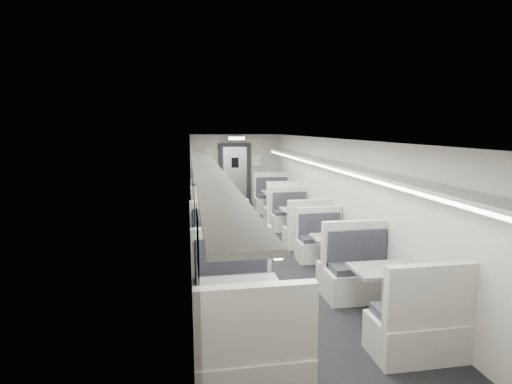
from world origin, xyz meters
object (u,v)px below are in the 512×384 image
object	(u,v)px
booth_left_a	(211,210)
vestibule_door	(235,174)
booth_right_a	(279,204)
passenger	(223,199)
booth_right_c	(334,254)
booth_right_b	(298,222)
booth_left_b	(215,224)
booth_left_c	(225,259)
booth_right_d	(385,295)
booth_left_d	(241,316)
exit_sign	(236,138)

from	to	relation	value
booth_left_a	vestibule_door	distance (m)	2.96
booth_right_a	passenger	bearing A→B (deg)	-159.46
booth_right_c	booth_right_b	bearing A→B (deg)	90.00
booth_right_b	booth_right_a	bearing A→B (deg)	90.00
booth_left_b	booth_left_c	world-z (taller)	booth_left_c
booth_right_b	passenger	distance (m)	2.26
booth_right_a	booth_right_c	size ratio (longest dim) A/B	1.17
booth_right_b	booth_right_d	size ratio (longest dim) A/B	0.92
booth_left_b	booth_left_d	distance (m)	4.71
booth_right_a	vestibule_door	bearing A→B (deg)	112.96
passenger	booth_left_b	bearing A→B (deg)	-110.43
booth_right_c	booth_left_d	bearing A→B (deg)	-131.61
exit_sign	booth_right_d	bearing A→B (deg)	-83.15
booth_right_d	passenger	size ratio (longest dim) A/B	1.53
booth_left_b	passenger	world-z (taller)	passenger
booth_right_b	passenger	xyz separation A→B (m)	(-1.67, 1.48, 0.36)
booth_left_c	passenger	size ratio (longest dim) A/B	1.61
booth_right_d	passenger	distance (m)	6.06
booth_right_a	booth_right_b	distance (m)	2.11
booth_left_c	booth_right_d	xyz separation A→B (m)	(2.00, -1.79, -0.02)
booth_left_b	vestibule_door	xyz separation A→B (m)	(1.00, 4.41, 0.65)
booth_left_b	booth_right_c	distance (m)	3.17
booth_right_a	passenger	size ratio (longest dim) A/B	1.59
booth_left_b	booth_left_d	world-z (taller)	booth_left_d
booth_right_c	exit_sign	bearing A→B (deg)	98.90
booth_right_c	passenger	xyz separation A→B (m)	(-1.67, 3.89, 0.37)
booth_left_c	exit_sign	xyz separation A→B (m)	(1.00, 6.53, 1.87)
booth_left_b	booth_left_d	bearing A→B (deg)	-90.00
booth_left_a	exit_sign	distance (m)	3.09
booth_right_c	booth_left_c	bearing A→B (deg)	-175.99
booth_left_a	booth_right_d	world-z (taller)	booth_right_d
booth_left_b	booth_right_b	size ratio (longest dim) A/B	1.06
booth_left_c	vestibule_door	xyz separation A→B (m)	(1.00, 7.02, 0.63)
booth_right_b	vestibule_door	xyz separation A→B (m)	(-1.00, 4.47, 0.68)
booth_left_d	vestibule_door	world-z (taller)	vestibule_door
booth_left_a	booth_right_b	bearing A→B (deg)	-41.32
booth_right_b	booth_right_c	distance (m)	2.41
passenger	booth_right_b	bearing A→B (deg)	-49.03
booth_left_c	booth_left_d	xyz separation A→B (m)	(0.00, -2.11, -0.00)
booth_left_a	booth_left_d	xyz separation A→B (m)	(0.00, -6.42, 0.03)
booth_left_a	passenger	xyz separation A→B (m)	(0.33, -0.28, 0.34)
booth_left_a	booth_right_b	distance (m)	2.66
booth_left_d	booth_right_c	bearing A→B (deg)	48.39
booth_left_a	booth_left_b	xyz separation A→B (m)	(0.00, -1.71, 0.01)
booth_right_a	exit_sign	bearing A→B (deg)	118.11
exit_sign	booth_left_c	bearing A→B (deg)	-98.71
booth_left_a	booth_right_d	xyz separation A→B (m)	(2.00, -6.10, 0.02)
booth_right_b	vestibule_door	size ratio (longest dim) A/B	0.97
booth_left_d	booth_right_a	world-z (taller)	booth_left_d
booth_left_d	booth_right_b	world-z (taller)	booth_left_d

